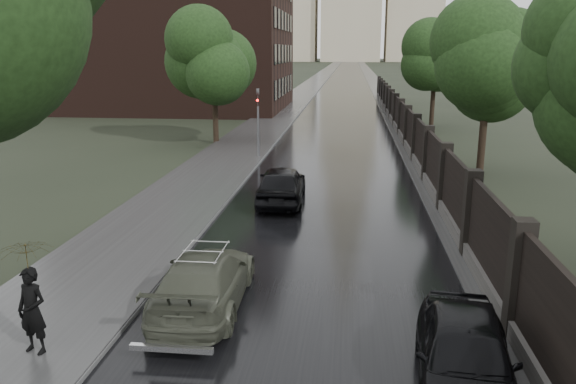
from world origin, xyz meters
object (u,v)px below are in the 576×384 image
(tree_left_far, at_px, (214,64))
(car_right_near, at_px, (465,356))
(pedestrian_umbrella, at_px, (27,265))
(tree_right_b, at_px, (488,75))
(volga_sedan, at_px, (204,280))
(hatchback_left, at_px, (281,184))
(tree_right_c, at_px, (435,65))
(traffic_light, at_px, (258,117))

(tree_left_far, relative_size, car_right_near, 1.70)
(car_right_near, bearing_deg, pedestrian_umbrella, -175.42)
(tree_right_b, relative_size, car_right_near, 1.61)
(tree_left_far, xyz_separation_m, volga_sedan, (5.51, -24.28, -4.54))
(car_right_near, xyz_separation_m, pedestrian_umbrella, (-8.41, 0.25, 1.29))
(tree_right_b, xyz_separation_m, volga_sedan, (-9.99, -16.28, -4.25))
(hatchback_left, height_order, car_right_near, hatchback_left)
(volga_sedan, bearing_deg, hatchback_left, -95.60)
(tree_left_far, height_order, pedestrian_umbrella, tree_left_far)
(tree_right_c, distance_m, volga_sedan, 35.96)
(tree_left_far, height_order, traffic_light, tree_left_far)
(volga_sedan, height_order, hatchback_left, hatchback_left)
(pedestrian_umbrella, bearing_deg, traffic_light, 101.29)
(tree_right_c, relative_size, volga_sedan, 1.46)
(tree_right_b, height_order, traffic_light, tree_right_b)
(tree_left_far, distance_m, car_right_near, 29.74)
(tree_right_c, distance_m, hatchback_left, 26.56)
(volga_sedan, xyz_separation_m, car_right_near, (5.60, -2.94, 0.04))
(tree_right_b, xyz_separation_m, tree_right_c, (0.00, 18.00, 0.00))
(tree_left_far, xyz_separation_m, tree_right_b, (15.50, -8.00, -0.29))
(traffic_light, distance_m, car_right_near, 23.47)
(tree_right_c, relative_size, hatchback_left, 1.52)
(tree_right_c, xyz_separation_m, volga_sedan, (-9.99, -34.28, -4.25))
(tree_left_far, height_order, hatchback_left, tree_left_far)
(tree_right_c, height_order, hatchback_left, tree_right_c)
(tree_right_c, distance_m, traffic_light, 19.26)
(tree_left_far, bearing_deg, car_right_near, -67.80)
(traffic_light, bearing_deg, tree_right_c, 51.82)
(tree_left_far, distance_m, hatchback_left, 16.41)
(volga_sedan, bearing_deg, car_right_near, 150.78)
(traffic_light, height_order, pedestrian_umbrella, traffic_light)
(tree_left_far, height_order, tree_right_c, tree_left_far)
(volga_sedan, xyz_separation_m, hatchback_left, (0.69, 9.75, 0.09))
(tree_right_c, bearing_deg, hatchback_left, -110.77)
(traffic_light, height_order, volga_sedan, traffic_light)
(hatchback_left, bearing_deg, tree_right_b, -146.84)
(volga_sedan, bearing_deg, traffic_light, -86.17)
(traffic_light, height_order, car_right_near, traffic_light)
(volga_sedan, bearing_deg, tree_right_b, -123.08)
(tree_left_far, bearing_deg, hatchback_left, -66.89)
(tree_right_c, relative_size, car_right_near, 1.61)
(traffic_light, xyz_separation_m, volga_sedan, (1.81, -19.27, -1.70))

